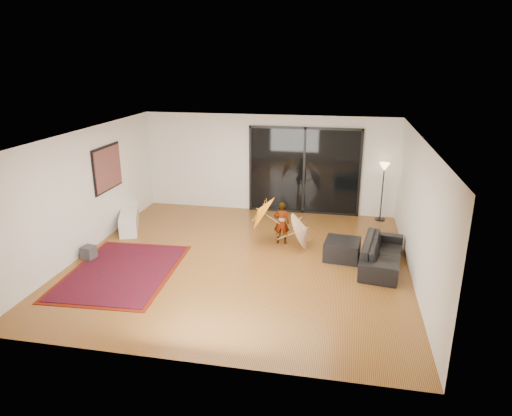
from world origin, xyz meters
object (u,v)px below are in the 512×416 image
(sofa, at_px, (382,253))
(child, at_px, (282,223))
(ottoman, at_px, (342,249))
(media_console, at_px, (130,219))

(sofa, height_order, child, child)
(ottoman, bearing_deg, child, 156.96)
(sofa, bearing_deg, ottoman, 84.03)
(sofa, xyz_separation_m, ottoman, (-0.82, 0.21, -0.07))
(media_console, distance_m, child, 3.99)
(ottoman, relative_size, child, 0.72)
(sofa, bearing_deg, child, 78.62)
(ottoman, distance_m, child, 1.56)
(media_console, relative_size, ottoman, 2.26)
(sofa, xyz_separation_m, child, (-2.23, 0.82, 0.22))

